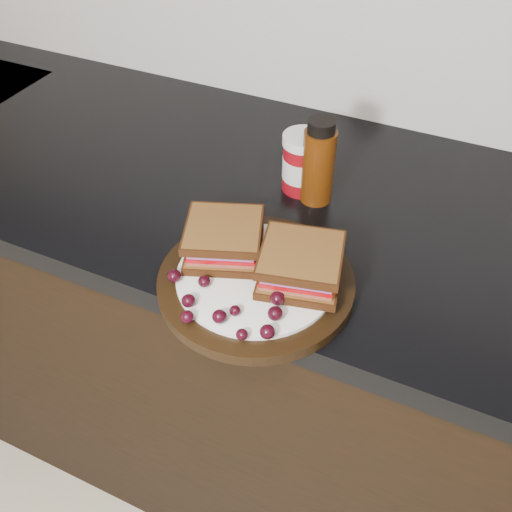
{
  "coord_description": "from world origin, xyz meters",
  "views": [
    {
      "loc": [
        0.16,
        0.96,
        1.49
      ],
      "look_at": [
        -0.08,
        1.48,
        0.96
      ],
      "focal_mm": 40.0,
      "sensor_mm": 36.0,
      "label": 1
    }
  ],
  "objects_px": {
    "plate": "(256,282)",
    "sandwich_left": "(224,239)",
    "condiment_jar": "(303,163)",
    "oil_bottle": "(318,161)"
  },
  "relations": [
    {
      "from": "plate",
      "to": "sandwich_left",
      "type": "bearing_deg",
      "value": 158.98
    },
    {
      "from": "sandwich_left",
      "to": "condiment_jar",
      "type": "bearing_deg",
      "value": 61.25
    },
    {
      "from": "plate",
      "to": "oil_bottle",
      "type": "bearing_deg",
      "value": 89.05
    },
    {
      "from": "condiment_jar",
      "to": "oil_bottle",
      "type": "relative_size",
      "value": 0.7
    },
    {
      "from": "plate",
      "to": "oil_bottle",
      "type": "xyz_separation_m",
      "value": [
        0.0,
        0.23,
        0.07
      ]
    },
    {
      "from": "plate",
      "to": "sandwich_left",
      "type": "distance_m",
      "value": 0.08
    },
    {
      "from": "sandwich_left",
      "to": "condiment_jar",
      "type": "height_order",
      "value": "condiment_jar"
    },
    {
      "from": "condiment_jar",
      "to": "plate",
      "type": "bearing_deg",
      "value": -83.36
    },
    {
      "from": "sandwich_left",
      "to": "oil_bottle",
      "type": "height_order",
      "value": "oil_bottle"
    },
    {
      "from": "condiment_jar",
      "to": "oil_bottle",
      "type": "xyz_separation_m",
      "value": [
        0.03,
        -0.02,
        0.02
      ]
    }
  ]
}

